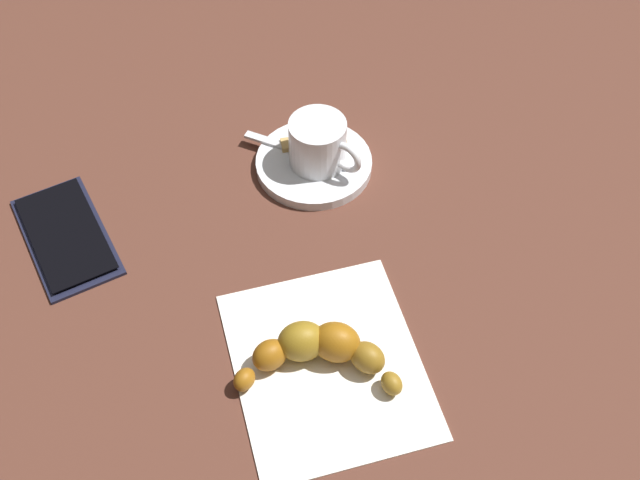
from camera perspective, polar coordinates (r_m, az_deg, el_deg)
ground_plane at (r=0.78m, az=-1.53°, el=-0.74°), size 1.80×1.80×0.00m
saucer at (r=0.85m, az=-0.44°, el=5.51°), size 0.12×0.12×0.01m
espresso_cup at (r=0.83m, az=-0.08°, el=6.96°), size 0.07×0.07×0.05m
teaspoon at (r=0.85m, az=-0.07°, el=6.11°), size 0.08×0.11×0.01m
sugar_packet at (r=0.86m, az=-0.47°, el=7.11°), size 0.02×0.07×0.01m
napkin at (r=0.71m, az=0.54°, el=-8.90°), size 0.22×0.19×0.00m
croissant at (r=0.70m, az=-0.09°, el=-7.84°), size 0.08×0.15×0.04m
cell_phone at (r=0.83m, az=-17.78°, el=0.33°), size 0.16×0.12×0.01m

